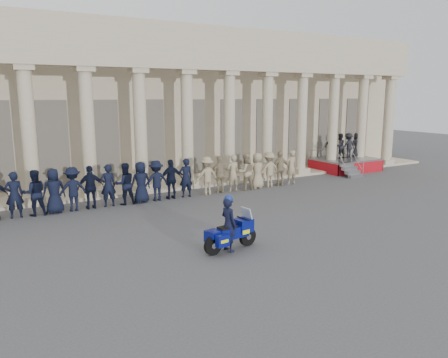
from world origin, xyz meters
TOP-DOWN VIEW (x-y plane):
  - ground at (0.00, 0.00)m, footprint 90.00×90.00m
  - building at (-0.00, 14.74)m, footprint 40.00×12.50m
  - officer_rank at (-2.13, 5.99)m, footprint 18.13×0.73m
  - reviewing_stand at (12.87, 7.91)m, footprint 4.05×3.94m
  - motorcycle at (-1.62, -1.66)m, footprint 2.07×0.93m
  - rider at (-1.73, -1.68)m, footprint 0.52×0.70m

SIDE VIEW (x-z plane):
  - ground at x=0.00m, z-range 0.00..0.00m
  - motorcycle at x=-1.62m, z-range -0.09..1.24m
  - rider at x=-1.73m, z-range -0.01..1.86m
  - officer_rank at x=-2.13m, z-range 0.00..1.94m
  - reviewing_stand at x=12.87m, z-range 0.07..2.56m
  - building at x=0.00m, z-range 0.02..9.02m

